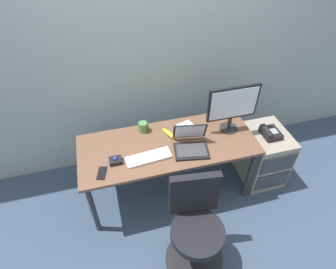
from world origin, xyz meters
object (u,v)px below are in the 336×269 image
(coffee_mug, at_px, (143,127))
(banana, at_px, (169,134))
(paper_notepad, at_px, (188,128))
(file_cabinet, at_px, (262,155))
(keyboard, at_px, (149,157))
(monitor_main, at_px, (233,106))
(cell_phone, at_px, (102,173))
(laptop, at_px, (191,144))
(trackball_mouse, at_px, (115,160))
(desk_phone, at_px, (270,133))
(office_chair, at_px, (196,229))

(coffee_mug, bearing_deg, banana, -28.66)
(coffee_mug, distance_m, paper_notepad, 0.45)
(file_cabinet, height_order, paper_notepad, paper_notepad)
(keyboard, distance_m, banana, 0.36)
(monitor_main, distance_m, keyboard, 0.92)
(file_cabinet, distance_m, coffee_mug, 1.36)
(paper_notepad, xyz_separation_m, cell_phone, (-0.89, -0.37, -0.00))
(file_cabinet, bearing_deg, keyboard, -176.32)
(monitor_main, height_order, cell_phone, monitor_main)
(laptop, height_order, trackball_mouse, laptop)
(desk_phone, relative_size, office_chair, 0.21)
(laptop, xyz_separation_m, coffee_mug, (-0.38, 0.35, 0.00))
(cell_phone, bearing_deg, trackball_mouse, 52.28)
(trackball_mouse, bearing_deg, office_chair, -50.17)
(desk_phone, relative_size, monitor_main, 0.40)
(monitor_main, distance_m, coffee_mug, 0.88)
(trackball_mouse, height_order, cell_phone, trackball_mouse)
(desk_phone, relative_size, paper_notepad, 0.96)
(file_cabinet, height_order, monitor_main, monitor_main)
(laptop, xyz_separation_m, cell_phone, (-0.83, -0.10, -0.05))
(office_chair, distance_m, trackball_mouse, 0.90)
(cell_phone, bearing_deg, laptop, 22.36)
(file_cabinet, bearing_deg, monitor_main, 165.58)
(desk_phone, distance_m, cell_phone, 1.70)
(keyboard, bearing_deg, cell_phone, -170.71)
(monitor_main, bearing_deg, laptop, -160.67)
(office_chair, bearing_deg, coffee_mug, 102.41)
(trackball_mouse, relative_size, cell_phone, 0.77)
(desk_phone, distance_m, banana, 1.04)
(desk_phone, xyz_separation_m, cell_phone, (-1.70, -0.14, 0.05))
(monitor_main, height_order, laptop, monitor_main)
(keyboard, relative_size, coffee_mug, 3.98)
(coffee_mug, bearing_deg, keyboard, -94.59)
(keyboard, distance_m, paper_notepad, 0.56)
(trackball_mouse, xyz_separation_m, banana, (0.55, 0.22, -0.00))
(monitor_main, bearing_deg, file_cabinet, -14.42)
(desk_phone, distance_m, office_chair, 1.25)
(coffee_mug, xyz_separation_m, cell_phone, (-0.45, -0.45, -0.05))
(file_cabinet, xyz_separation_m, keyboard, (-1.28, -0.08, 0.41))
(paper_notepad, bearing_deg, keyboard, -147.84)
(trackball_mouse, height_order, coffee_mug, coffee_mug)
(file_cabinet, xyz_separation_m, office_chair, (-1.03, -0.70, 0.11))
(desk_phone, distance_m, coffee_mug, 1.28)
(file_cabinet, xyz_separation_m, coffee_mug, (-1.25, 0.29, 0.45))
(coffee_mug, bearing_deg, trackball_mouse, -132.82)
(banana, bearing_deg, keyboard, -135.46)
(office_chair, relative_size, paper_notepad, 4.53)
(keyboard, xyz_separation_m, banana, (0.26, 0.25, 0.01))
(office_chair, height_order, cell_phone, office_chair)
(cell_phone, xyz_separation_m, banana, (0.68, 0.32, 0.02))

